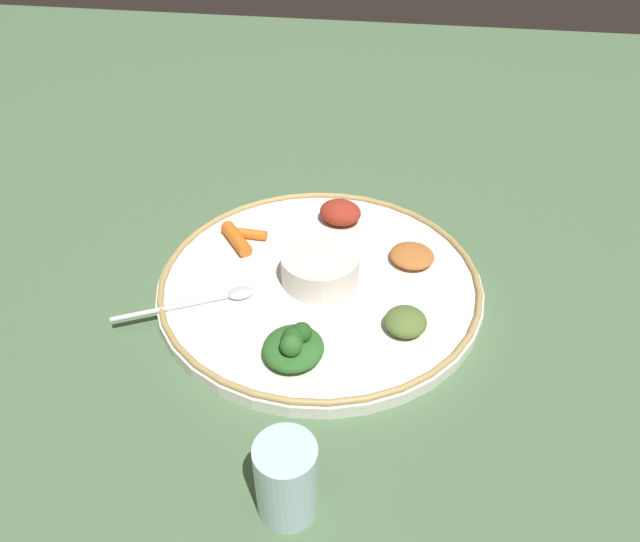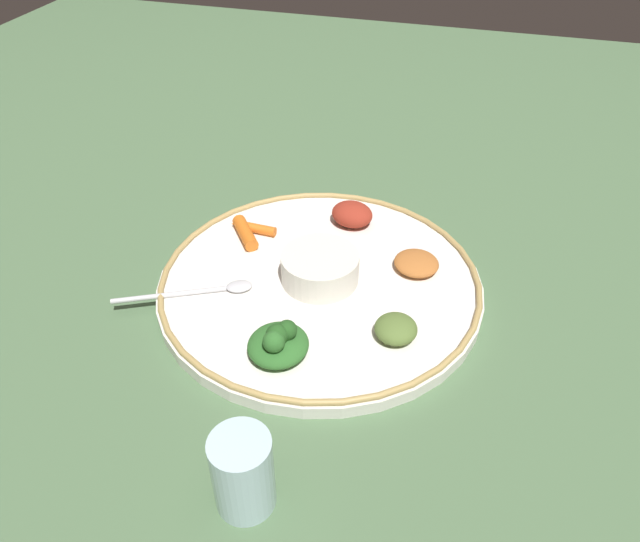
# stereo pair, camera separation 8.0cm
# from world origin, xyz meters

# --- Properties ---
(ground_plane) EXTENTS (2.40, 2.40, 0.00)m
(ground_plane) POSITION_xyz_m (0.00, 0.00, 0.00)
(ground_plane) COLOR #4C6B47
(platter) EXTENTS (0.43, 0.43, 0.02)m
(platter) POSITION_xyz_m (0.00, 0.00, 0.01)
(platter) COLOR white
(platter) RESTS_ON ground_plane
(platter_rim) EXTENTS (0.43, 0.43, 0.01)m
(platter_rim) POSITION_xyz_m (0.00, 0.00, 0.02)
(platter_rim) COLOR tan
(platter_rim) RESTS_ON platter
(center_bowl) EXTENTS (0.10, 0.10, 0.04)m
(center_bowl) POSITION_xyz_m (0.00, 0.00, 0.04)
(center_bowl) COLOR silver
(center_bowl) RESTS_ON platter
(spoon) EXTENTS (0.09, 0.17, 0.01)m
(spoon) POSITION_xyz_m (0.07, -0.14, 0.02)
(spoon) COLOR silver
(spoon) RESTS_ON platter
(greens_pile) EXTENTS (0.08, 0.08, 0.05)m
(greens_pile) POSITION_xyz_m (0.14, -0.01, 0.04)
(greens_pile) COLOR #2D6628
(greens_pile) RESTS_ON platter
(carrot_near_spoon) EXTENTS (0.02, 0.07, 0.01)m
(carrot_near_spoon) POSITION_xyz_m (-0.08, -0.13, 0.02)
(carrot_near_spoon) COLOR orange
(carrot_near_spoon) RESTS_ON platter
(carrot_outer) EXTENTS (0.08, 0.07, 0.02)m
(carrot_outer) POSITION_xyz_m (-0.07, -0.13, 0.03)
(carrot_outer) COLOR orange
(carrot_outer) RESTS_ON platter
(mound_beet) EXTENTS (0.07, 0.07, 0.03)m
(mound_beet) POSITION_xyz_m (-0.14, 0.01, 0.03)
(mound_beet) COLOR maroon
(mound_beet) RESTS_ON platter
(mound_collards) EXTENTS (0.06, 0.05, 0.03)m
(mound_collards) POSITION_xyz_m (0.08, 0.12, 0.03)
(mound_collards) COLOR #567033
(mound_collards) RESTS_ON platter
(mound_chickpea) EXTENTS (0.09, 0.09, 0.02)m
(mound_chickpea) POSITION_xyz_m (-0.06, 0.12, 0.03)
(mound_chickpea) COLOR #B2662D
(mound_chickpea) RESTS_ON platter
(drinking_glass) EXTENTS (0.06, 0.06, 0.09)m
(drinking_glass) POSITION_xyz_m (0.32, 0.02, 0.04)
(drinking_glass) COLOR silver
(drinking_glass) RESTS_ON ground_plane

